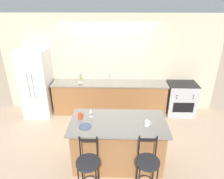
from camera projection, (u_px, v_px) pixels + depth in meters
ground_plane at (109, 118)px, 5.56m from camera, size 18.00×18.00×0.00m
wall_back at (110, 64)px, 5.58m from camera, size 6.00×0.07×2.70m
back_counter at (110, 97)px, 5.69m from camera, size 3.15×0.62×0.92m
sink_faucet at (110, 75)px, 5.61m from camera, size 0.02×0.13×0.22m
kitchen_island at (118, 143)px, 3.86m from camera, size 1.78×0.92×0.96m
refrigerator at (37, 83)px, 5.44m from camera, size 0.73×0.80×1.85m
oven_range at (181, 99)px, 5.61m from camera, size 0.77×0.62×0.92m
bar_stool_near at (88, 167)px, 3.21m from camera, size 0.38×0.38×1.05m
bar_stool_far at (147, 166)px, 3.22m from camera, size 0.38×0.38×1.05m
dinner_plate at (85, 126)px, 3.52m from camera, size 0.22×0.22×0.02m
wine_glass at (91, 111)px, 3.78m from camera, size 0.07×0.07×0.18m
coffee_mug at (147, 123)px, 3.54m from camera, size 0.12×0.09×0.10m
tumbler_cup at (80, 116)px, 3.74m from camera, size 0.09×0.09×0.12m
pumpkin_decoration at (80, 83)px, 5.35m from camera, size 0.12×0.12×0.12m
soap_bottle at (81, 77)px, 5.66m from camera, size 0.05×0.05×0.18m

